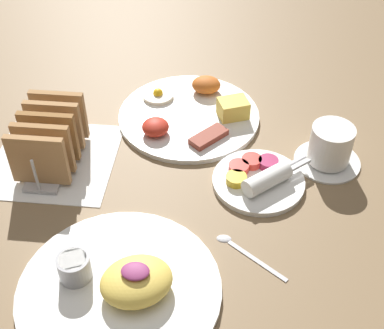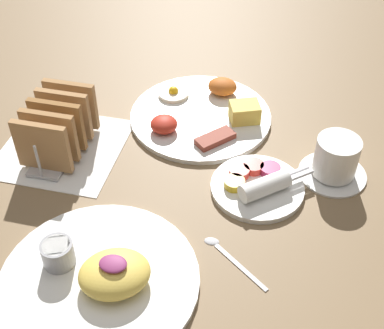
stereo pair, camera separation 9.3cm
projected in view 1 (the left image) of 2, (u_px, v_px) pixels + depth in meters
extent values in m
plane|color=brown|center=(147.00, 189.00, 0.92)|extent=(3.00, 3.00, 0.00)
cube|color=white|center=(55.00, 159.00, 0.98)|extent=(0.22, 0.22, 0.00)
cylinder|color=white|center=(189.00, 116.00, 1.07)|extent=(0.28, 0.28, 0.01)
cube|color=#E5C64C|center=(233.00, 108.00, 1.05)|extent=(0.07, 0.06, 0.04)
ellipsoid|color=#C66023|center=(206.00, 85.00, 1.12)|extent=(0.06, 0.05, 0.03)
cylinder|color=#F4EACC|center=(158.00, 95.00, 1.11)|extent=(0.06, 0.06, 0.01)
sphere|color=yellow|center=(158.00, 93.00, 1.10)|extent=(0.02, 0.02, 0.02)
ellipsoid|color=red|center=(155.00, 127.00, 1.01)|extent=(0.05, 0.05, 0.03)
cube|color=brown|center=(209.00, 137.00, 1.00)|extent=(0.07, 0.08, 0.01)
cylinder|color=white|center=(258.00, 181.00, 0.93)|extent=(0.16, 0.16, 0.01)
cylinder|color=#99234C|center=(268.00, 163.00, 0.95)|extent=(0.04, 0.04, 0.01)
cylinder|color=red|center=(252.00, 161.00, 0.95)|extent=(0.04, 0.04, 0.01)
cylinder|color=red|center=(239.00, 168.00, 0.94)|extent=(0.04, 0.04, 0.01)
cylinder|color=gold|center=(236.00, 179.00, 0.92)|extent=(0.04, 0.04, 0.01)
cylinder|color=white|center=(267.00, 179.00, 0.91)|extent=(0.09, 0.08, 0.03)
cube|color=silver|center=(295.00, 162.00, 0.94)|extent=(0.04, 0.04, 0.00)
cube|color=silver|center=(299.00, 165.00, 0.93)|extent=(0.04, 0.04, 0.00)
cylinder|color=white|center=(119.00, 290.00, 0.77)|extent=(0.29, 0.29, 0.01)
ellipsoid|color=#EAC651|center=(136.00, 281.00, 0.75)|extent=(0.13, 0.12, 0.04)
ellipsoid|color=#8C3366|center=(135.00, 271.00, 0.73)|extent=(0.04, 0.03, 0.01)
cylinder|color=#99999E|center=(74.00, 267.00, 0.76)|extent=(0.05, 0.05, 0.04)
cylinder|color=white|center=(73.00, 260.00, 0.75)|extent=(0.04, 0.04, 0.01)
cube|color=#B7B7BC|center=(54.00, 158.00, 0.98)|extent=(0.06, 0.18, 0.01)
cube|color=#A7794B|center=(38.00, 160.00, 0.89)|extent=(0.10, 0.01, 0.10)
cube|color=#9F7143|center=(44.00, 148.00, 0.92)|extent=(0.10, 0.01, 0.10)
cube|color=olive|center=(49.00, 136.00, 0.94)|extent=(0.10, 0.01, 0.10)
cube|color=#A7794C|center=(54.00, 125.00, 0.97)|extent=(0.10, 0.01, 0.10)
cube|color=#A37547|center=(59.00, 114.00, 0.99)|extent=(0.10, 0.01, 0.10)
cylinder|color=#B7B7BC|center=(35.00, 175.00, 0.89)|extent=(0.01, 0.00, 0.07)
cylinder|color=#B7B7BC|center=(64.00, 113.00, 1.01)|extent=(0.01, 0.01, 0.07)
cylinder|color=white|center=(327.00, 161.00, 0.97)|extent=(0.12, 0.12, 0.01)
cylinder|color=white|center=(331.00, 144.00, 0.95)|extent=(0.08, 0.08, 0.07)
cylinder|color=#381E0F|center=(334.00, 131.00, 0.93)|extent=(0.06, 0.06, 0.01)
cube|color=silver|center=(257.00, 260.00, 0.81)|extent=(0.09, 0.07, 0.00)
ellipsoid|color=silver|center=(224.00, 237.00, 0.84)|extent=(0.02, 0.02, 0.01)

